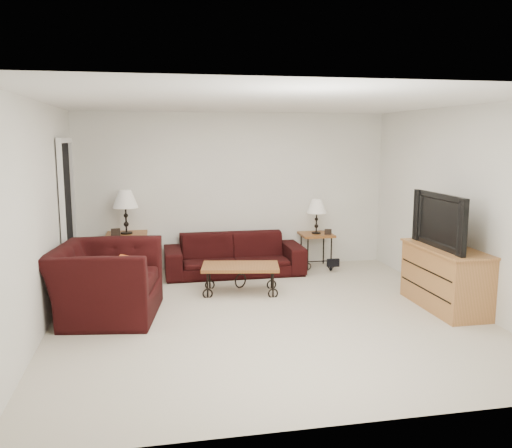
{
  "coord_description": "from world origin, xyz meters",
  "views": [
    {
      "loc": [
        -1.31,
        -5.94,
        2.11
      ],
      "look_at": [
        0.0,
        0.7,
        1.0
      ],
      "focal_mm": 37.21,
      "sensor_mm": 36.0,
      "label": 1
    }
  ],
  "objects": [
    {
      "name": "lamp_left",
      "position": [
        -1.71,
        2.2,
        1.0
      ],
      "size": [
        0.38,
        0.38,
        0.66
      ],
      "primitive_type": null,
      "rotation": [
        0.0,
        0.0,
        -0.01
      ],
      "color": "black",
      "rests_on": "side_table_left"
    },
    {
      "name": "coffee_table",
      "position": [
        -0.16,
        0.99,
        0.19
      ],
      "size": [
        1.12,
        0.73,
        0.39
      ],
      "primitive_type": "cube",
      "rotation": [
        0.0,
        0.0,
        -0.18
      ],
      "color": "brown",
      "rests_on": "ground"
    },
    {
      "name": "throw_pillow",
      "position": [
        -1.73,
        0.3,
        0.52
      ],
      "size": [
        0.16,
        0.4,
        0.39
      ],
      "primitive_type": "cube",
      "rotation": [
        0.0,
        0.0,
        1.41
      ],
      "color": "#B95217",
      "rests_on": "armchair"
    },
    {
      "name": "wall_back",
      "position": [
        0.0,
        2.5,
        1.25
      ],
      "size": [
        5.0,
        0.02,
        2.5
      ],
      "primitive_type": "cube",
      "color": "silver",
      "rests_on": "ground"
    },
    {
      "name": "side_table_left",
      "position": [
        -1.71,
        2.2,
        0.33
      ],
      "size": [
        0.62,
        0.62,
        0.66
      ],
      "primitive_type": "cube",
      "rotation": [
        0.0,
        0.0,
        -0.01
      ],
      "color": "brown",
      "rests_on": "ground"
    },
    {
      "name": "lamp_right",
      "position": [
        1.3,
        2.2,
        0.84
      ],
      "size": [
        0.32,
        0.32,
        0.56
      ],
      "primitive_type": null,
      "rotation": [
        0.0,
        0.0,
        -0.02
      ],
      "color": "black",
      "rests_on": "side_table_right"
    },
    {
      "name": "sofa",
      "position": [
        -0.09,
        2.02,
        0.31
      ],
      "size": [
        2.13,
        0.83,
        0.62
      ],
      "primitive_type": "imported",
      "color": "black",
      "rests_on": "ground"
    },
    {
      "name": "ground",
      "position": [
        0.0,
        0.0,
        0.0
      ],
      "size": [
        5.0,
        5.0,
        0.0
      ],
      "primitive_type": "plane",
      "color": "beige",
      "rests_on": "ground"
    },
    {
      "name": "photo_frame_right",
      "position": [
        1.45,
        2.05,
        0.61
      ],
      "size": [
        0.11,
        0.04,
        0.09
      ],
      "primitive_type": "cube",
      "rotation": [
        0.0,
        0.0,
        -0.23
      ],
      "color": "black",
      "rests_on": "side_table_right"
    },
    {
      "name": "ceiling",
      "position": [
        0.0,
        0.0,
        2.5
      ],
      "size": [
        5.0,
        5.0,
        0.0
      ],
      "primitive_type": "plane",
      "color": "white",
      "rests_on": "wall_back"
    },
    {
      "name": "television",
      "position": [
        2.21,
        -0.14,
        1.11
      ],
      "size": [
        0.15,
        1.16,
        0.67
      ],
      "primitive_type": "imported",
      "rotation": [
        0.0,
        0.0,
        -1.57
      ],
      "color": "black",
      "rests_on": "tv_stand"
    },
    {
      "name": "doorway",
      "position": [
        -2.47,
        1.65,
        1.02
      ],
      "size": [
        0.08,
        0.94,
        2.04
      ],
      "primitive_type": "cube",
      "color": "black",
      "rests_on": "ground"
    },
    {
      "name": "backpack",
      "position": [
        1.45,
        1.9,
        0.19
      ],
      "size": [
        0.3,
        0.23,
        0.39
      ],
      "primitive_type": "ellipsoid",
      "rotation": [
        0.0,
        0.0,
        -0.01
      ],
      "color": "black",
      "rests_on": "ground"
    },
    {
      "name": "side_table_right",
      "position": [
        1.3,
        2.2,
        0.28
      ],
      "size": [
        0.53,
        0.53,
        0.56
      ],
      "primitive_type": "cube",
      "rotation": [
        0.0,
        0.0,
        -0.02
      ],
      "color": "brown",
      "rests_on": "ground"
    },
    {
      "name": "armchair",
      "position": [
        -1.88,
        0.35,
        0.43
      ],
      "size": [
        1.34,
        1.48,
        0.86
      ],
      "primitive_type": "imported",
      "rotation": [
        0.0,
        0.0,
        1.41
      ],
      "color": "black",
      "rests_on": "ground"
    },
    {
      "name": "wall_right",
      "position": [
        2.5,
        0.0,
        1.25
      ],
      "size": [
        0.02,
        5.0,
        2.5
      ],
      "primitive_type": "cube",
      "color": "silver",
      "rests_on": "ground"
    },
    {
      "name": "photo_frame_left",
      "position": [
        -1.86,
        2.05,
        0.72
      ],
      "size": [
        0.13,
        0.04,
        0.11
      ],
      "primitive_type": "cube",
      "rotation": [
        0.0,
        0.0,
        0.16
      ],
      "color": "black",
      "rests_on": "side_table_left"
    },
    {
      "name": "tv_stand",
      "position": [
        2.23,
        -0.14,
        0.39
      ],
      "size": [
        0.54,
        1.29,
        0.77
      ],
      "primitive_type": "cube",
      "color": "#C27D48",
      "rests_on": "ground"
    },
    {
      "name": "wall_front",
      "position": [
        0.0,
        -2.5,
        1.25
      ],
      "size": [
        5.0,
        0.02,
        2.5
      ],
      "primitive_type": "cube",
      "color": "silver",
      "rests_on": "ground"
    },
    {
      "name": "wall_left",
      "position": [
        -2.5,
        0.0,
        1.25
      ],
      "size": [
        0.02,
        5.0,
        2.5
      ],
      "primitive_type": "cube",
      "color": "silver",
      "rests_on": "ground"
    }
  ]
}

